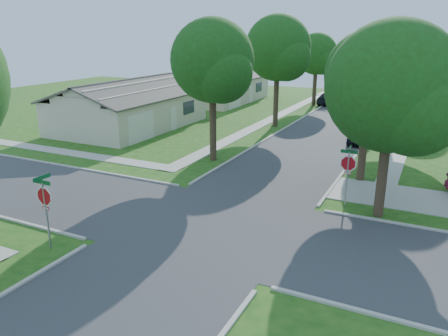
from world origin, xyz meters
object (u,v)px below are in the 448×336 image
at_px(tree_e_mid, 396,57).
at_px(tree_w_mid, 278,51).
at_px(stop_sign_ne, 348,166).
at_px(car_curb_west, 330,98).
at_px(tree_w_far, 317,56).
at_px(car_curb_east, 361,134).
at_px(tree_ne_corner, 393,93).
at_px(house_nw_near, 130,110).
at_px(tree_e_far, 408,53).
at_px(house_nw_far, 218,88).
at_px(stop_sign_sw, 45,199).
at_px(tree_w_near, 213,65).
at_px(tree_e_near, 371,79).

xyz_separation_m(tree_e_mid, tree_w_mid, (-9.40, 0.00, 0.24)).
height_order(stop_sign_ne, car_curb_west, stop_sign_ne).
xyz_separation_m(tree_w_mid, tree_w_far, (-0.01, 13.00, -0.98)).
bearing_deg(car_curb_east, tree_ne_corner, -77.85).
bearing_deg(car_curb_east, tree_w_mid, 158.57).
bearing_deg(stop_sign_ne, car_curb_west, 104.39).
relative_size(tree_w_mid, house_nw_near, 0.70).
bearing_deg(tree_e_far, house_nw_far, -174.47).
bearing_deg(tree_ne_corner, stop_sign_ne, 163.45).
relative_size(house_nw_far, car_curb_west, 2.82).
distance_m(stop_sign_sw, car_curb_east, 24.11).
height_order(stop_sign_sw, car_curb_west, stop_sign_sw).
distance_m(stop_sign_ne, house_nw_near, 23.12).
xyz_separation_m(tree_w_near, tree_w_far, (-0.01, 25.00, -0.61)).
xyz_separation_m(house_nw_far, car_curb_west, (12.79, 3.50, -0.82)).
relative_size(tree_e_mid, tree_e_far, 1.06).
height_order(tree_e_mid, tree_w_far, tree_e_mid).
height_order(tree_ne_corner, house_nw_far, tree_ne_corner).
relative_size(tree_e_far, tree_ne_corner, 1.01).
bearing_deg(car_curb_west, tree_e_mid, 124.23).
distance_m(house_nw_near, car_curb_east, 19.45).
distance_m(tree_e_mid, house_nw_far, 23.95).
xyz_separation_m(stop_sign_ne, tree_e_mid, (0.06, 16.31, 4.22)).
bearing_deg(tree_e_far, tree_w_near, -110.60).
distance_m(tree_w_mid, car_curb_west, 15.67).
height_order(stop_sign_sw, tree_w_far, tree_w_far).
bearing_deg(tree_w_near, tree_e_near, -0.00).
xyz_separation_m(stop_sign_sw, tree_e_near, (9.45, 13.71, 3.61)).
xyz_separation_m(tree_e_mid, house_nw_near, (-20.75, -6.01, -4.74)).
height_order(tree_e_near, house_nw_far, tree_e_near).
bearing_deg(house_nw_far, house_nw_near, -90.00).
bearing_deg(car_curb_east, stop_sign_sw, -109.88).
distance_m(tree_e_mid, tree_w_near, 15.25).
relative_size(stop_sign_ne, tree_w_mid, 0.31).
distance_m(stop_sign_sw, tree_e_near, 17.04).
distance_m(stop_sign_sw, tree_e_far, 40.04).
relative_size(tree_e_mid, tree_w_far, 1.15).
relative_size(tree_w_mid, house_nw_far, 0.70).
bearing_deg(tree_w_mid, house_nw_near, -152.10).
bearing_deg(tree_e_mid, stop_sign_ne, -90.20).
bearing_deg(tree_e_near, house_nw_near, 163.89).
height_order(tree_w_mid, house_nw_near, tree_w_mid).
height_order(tree_w_near, house_nw_far, tree_w_near).
relative_size(tree_w_mid, tree_ne_corner, 1.10).
xyz_separation_m(tree_ne_corner, car_curb_west, (-9.56, 31.29, -4.89)).
bearing_deg(car_curb_east, house_nw_near, -171.70).
bearing_deg(tree_ne_corner, tree_w_mid, 123.22).
distance_m(tree_w_mid, tree_ne_corner, 20.10).
relative_size(tree_ne_corner, car_curb_east, 2.16).
bearing_deg(tree_e_near, tree_w_near, 180.00).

